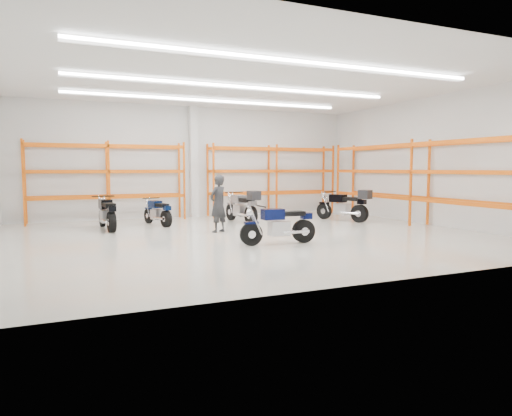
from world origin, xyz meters
name	(u,v)px	position (x,y,z in m)	size (l,w,h in m)	color
ground	(248,236)	(0.00, 0.00, 0.00)	(14.00, 14.00, 0.00)	beige
room_shell	(247,124)	(0.00, 0.03, 3.28)	(14.02, 12.02, 4.51)	silver
motorcycle_main	(282,226)	(0.28, -1.66, 0.48)	(2.11, 0.70, 1.04)	black
motorcycle_back_a	(107,214)	(-3.68, 3.07, 0.50)	(0.73, 2.19, 1.08)	black
motorcycle_back_b	(158,213)	(-1.94, 3.55, 0.44)	(0.76, 1.89, 0.95)	black
motorcycle_back_c	(243,207)	(1.05, 3.02, 0.58)	(0.75, 2.35, 1.21)	black
motorcycle_back_d	(346,206)	(4.82, 2.02, 0.58)	(1.18, 2.25, 1.20)	black
standing_man	(218,204)	(-0.55, 1.12, 0.89)	(0.65, 0.43, 1.78)	black
structural_column	(194,162)	(0.00, 5.82, 2.25)	(0.32, 0.32, 4.50)	white
pallet_racking_back_left	(108,174)	(-3.40, 5.48, 1.79)	(5.67, 0.87, 3.00)	#E14808
pallet_racking_back_right	(273,173)	(3.40, 5.48, 1.79)	(5.67, 0.87, 3.00)	#E14808
pallet_racking_side	(420,173)	(6.48, 0.00, 1.81)	(0.87, 9.07, 3.00)	#E14808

